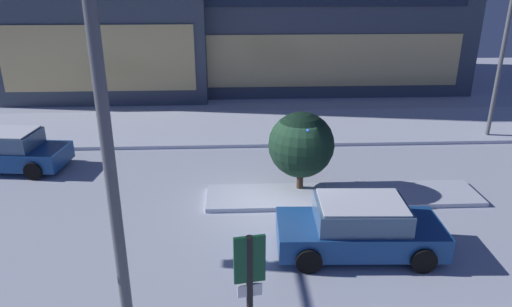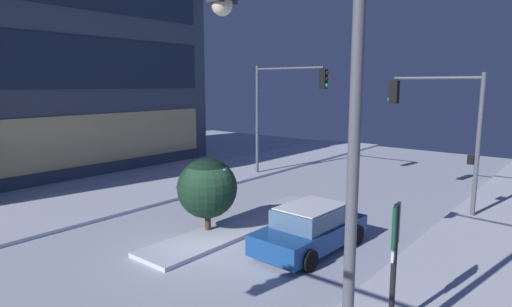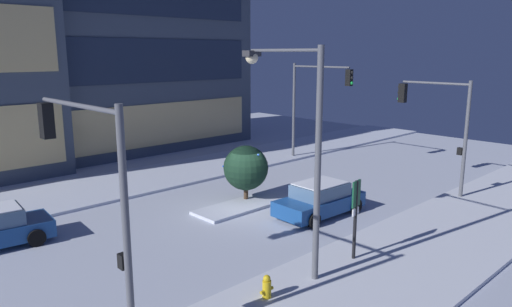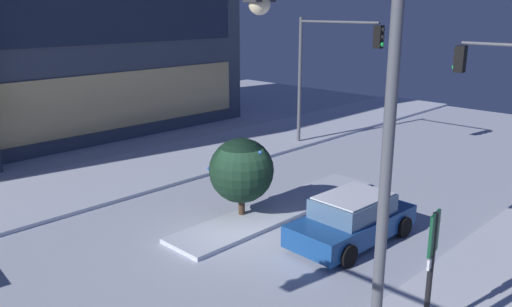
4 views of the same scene
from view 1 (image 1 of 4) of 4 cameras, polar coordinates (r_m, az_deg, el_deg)
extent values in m
plane|color=silver|center=(15.31, 2.48, -6.27)|extent=(52.00, 52.00, 0.00)
cube|color=silver|center=(22.56, 0.74, 3.23)|extent=(52.00, 5.20, 0.14)
cube|color=silver|center=(16.04, 10.38, -4.98)|extent=(9.00, 1.80, 0.14)
cube|color=#E5C67F|center=(27.41, 4.43, 11.03)|extent=(19.25, 0.10, 2.94)
cube|color=#E5C67F|center=(26.97, -18.48, 10.76)|extent=(10.25, 0.10, 3.50)
cube|color=#19478C|center=(13.03, 12.27, -9.43)|extent=(4.40, 2.03, 0.66)
cube|color=slate|center=(12.74, 12.49, -7.06)|extent=(2.40, 1.76, 0.60)
cube|color=white|center=(12.58, 12.61, -5.72)|extent=(2.22, 1.64, 0.04)
sphere|color=#F9E5B2|center=(14.20, 20.44, -7.81)|extent=(0.16, 0.16, 0.16)
sphere|color=#F9E5B2|center=(13.19, 22.29, -10.44)|extent=(0.16, 0.16, 0.16)
cylinder|color=black|center=(14.27, 17.09, -7.97)|extent=(0.67, 0.25, 0.66)
cylinder|color=black|center=(12.78, 19.48, -12.00)|extent=(0.67, 0.25, 0.66)
cylinder|color=black|center=(13.70, 5.50, -8.33)|extent=(0.67, 0.25, 0.66)
cylinder|color=black|center=(12.13, 6.36, -12.68)|extent=(0.67, 0.25, 0.66)
cube|color=#19478C|center=(20.13, -27.73, -0.22)|extent=(4.54, 2.27, 0.66)
cube|color=slate|center=(19.94, -28.03, 1.41)|extent=(2.52, 1.87, 0.60)
cube|color=white|center=(19.84, -28.20, 2.32)|extent=(2.34, 1.75, 0.04)
cylinder|color=black|center=(18.76, -25.19, -1.91)|extent=(0.68, 0.29, 0.66)
cylinder|color=black|center=(20.25, -22.88, 0.10)|extent=(0.68, 0.29, 0.66)
cylinder|color=#565960|center=(22.95, 27.29, 9.36)|extent=(0.18, 0.18, 6.47)
cylinder|color=#565960|center=(7.86, -16.75, -5.30)|extent=(0.20, 0.20, 7.38)
cube|color=#144C2D|center=(8.26, -0.78, -12.62)|extent=(0.55, 0.15, 0.90)
cube|color=white|center=(8.63, -0.76, -16.10)|extent=(0.44, 0.12, 0.24)
cylinder|color=#473323|center=(16.13, 5.30, -3.31)|extent=(0.22, 0.22, 0.77)
sphere|color=black|center=(15.63, 5.46, 1.06)|extent=(2.18, 2.18, 2.18)
sphere|color=blue|center=(16.25, 8.65, 0.38)|extent=(0.10, 0.10, 0.10)
sphere|color=blue|center=(16.72, 5.21, 0.94)|extent=(0.10, 0.10, 0.10)
sphere|color=blue|center=(16.26, 2.45, 2.21)|extent=(0.10, 0.10, 0.10)
sphere|color=blue|center=(16.24, 7.39, -1.59)|extent=(0.10, 0.10, 0.10)
sphere|color=blue|center=(16.22, 6.61, 4.20)|extent=(0.10, 0.10, 0.10)
sphere|color=blue|center=(14.65, 6.27, 2.79)|extent=(0.10, 0.10, 0.10)
sphere|color=blue|center=(16.72, 5.76, 1.05)|extent=(0.10, 0.10, 0.10)
camera|label=2|loc=(9.20, -65.97, -2.22)|focal=29.69mm
camera|label=3|loc=(13.08, -100.58, -3.85)|focal=33.37mm
camera|label=4|loc=(9.70, -77.48, 3.78)|focal=36.55mm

